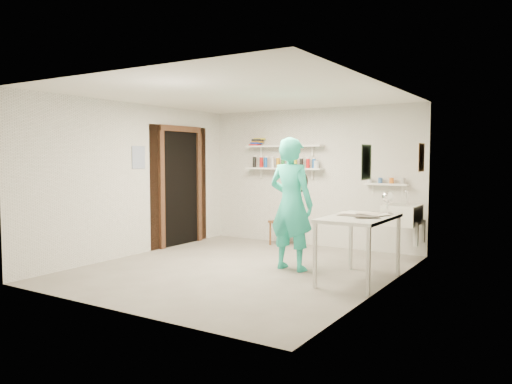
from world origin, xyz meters
The scene contains 27 objects.
floor centered at (0.00, 0.00, -0.01)m, with size 4.00×4.50×0.02m, color slate.
ceiling centered at (0.00, 0.00, 2.41)m, with size 4.00×4.50×0.02m, color silver.
wall_back centered at (0.00, 2.26, 1.20)m, with size 4.00×0.02×2.40m, color silver.
wall_front centered at (0.00, -2.26, 1.20)m, with size 4.00×0.02×2.40m, color silver.
wall_left centered at (-2.01, 0.00, 1.20)m, with size 0.02×4.50×2.40m, color silver.
wall_right centered at (2.01, 0.00, 1.20)m, with size 0.02×4.50×2.40m, color silver.
doorway_recess centered at (-1.99, 1.05, 1.00)m, with size 0.02×0.90×2.00m, color black.
corridor_box centered at (-2.70, 1.05, 1.05)m, with size 1.40×1.50×2.10m, color brown.
door_lintel centered at (-1.97, 1.05, 2.05)m, with size 0.06×1.05×0.10m, color brown.
door_jamb_near centered at (-1.97, 0.55, 1.00)m, with size 0.06×0.10×2.00m, color brown.
door_jamb_far centered at (-1.97, 1.55, 1.00)m, with size 0.06×0.10×2.00m, color brown.
shelf_lower centered at (-0.50, 2.13, 1.35)m, with size 1.50×0.22×0.03m, color white.
shelf_upper centered at (-0.50, 2.13, 1.75)m, with size 1.50×0.22×0.03m, color white.
ledge_shelf centered at (1.35, 2.17, 1.12)m, with size 0.70×0.14×0.03m, color white.
poster_left centered at (-1.99, 0.05, 1.55)m, with size 0.01×0.28×0.36m, color #334C7F.
poster_right_a centered at (1.99, 1.80, 1.55)m, with size 0.01×0.34×0.42m, color #995933.
poster_right_b centered at (1.99, -0.55, 1.50)m, with size 0.01×0.30×0.38m, color #3F724C.
belfast_sink centered at (1.75, 1.70, 0.70)m, with size 0.48×0.60×0.30m, color white.
man centered at (0.61, 0.33, 0.91)m, with size 0.66×0.44×1.82m, color #2AD4B7.
wall_clock centered at (0.59, 0.55, 1.21)m, with size 0.33×0.33×0.04m, color beige.
wooden_chair centered at (-0.40, 1.93, 0.42)m, with size 0.39×0.37×0.83m, color brown.
work_table centered at (1.64, 0.20, 0.41)m, with size 0.74×1.23×0.82m, color silver.
desk_lamp centered at (1.84, 0.69, 1.04)m, with size 0.15×0.15×0.15m, color silver.
spray_cans centered at (-0.50, 2.13, 1.45)m, with size 1.34×0.06×0.17m.
book_stack centered at (-1.06, 2.13, 1.83)m, with size 0.26×0.14×0.14m.
ledge_pots centered at (1.35, 2.17, 1.18)m, with size 0.48×0.07×0.09m.
papers centered at (1.64, 0.20, 0.83)m, with size 0.30×0.22×0.03m.
Camera 1 is at (3.82, -5.70, 1.55)m, focal length 35.00 mm.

